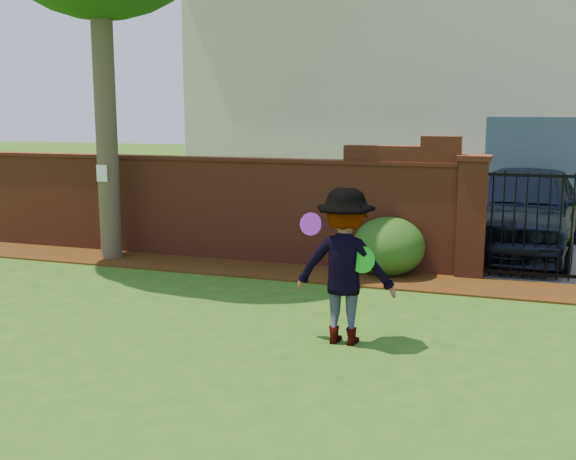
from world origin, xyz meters
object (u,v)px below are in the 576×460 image
(man, at_px, (344,267))
(frisbee_purple, at_px, (311,224))
(frisbee_green, at_px, (362,260))
(car, at_px, (521,211))

(man, bearing_deg, frisbee_purple, 2.33)
(frisbee_purple, relative_size, frisbee_green, 0.87)
(man, xyz_separation_m, frisbee_green, (0.22, -0.10, 0.12))
(car, relative_size, man, 2.71)
(man, relative_size, frisbee_green, 5.97)
(car, xyz_separation_m, frisbee_green, (-1.59, -5.64, 0.18))
(car, relative_size, frisbee_green, 16.20)
(frisbee_purple, bearing_deg, frisbee_green, -7.45)
(man, height_order, frisbee_purple, man)
(car, distance_m, frisbee_purple, 6.00)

